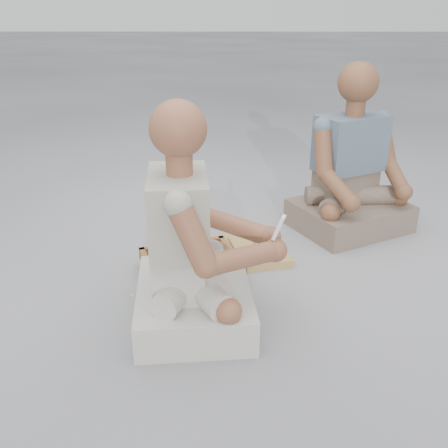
{
  "coord_description": "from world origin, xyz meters",
  "views": [
    {
      "loc": [
        -0.04,
        -2.07,
        1.29
      ],
      "look_at": [
        -0.05,
        0.2,
        0.3
      ],
      "focal_mm": 40.0,
      "sensor_mm": 36.0,
      "label": 1
    }
  ],
  "objects_px": {
    "tool_tray": "(191,263)",
    "companion": "(352,177)",
    "carved_panel": "(228,253)",
    "craftsman": "(191,252)"
  },
  "relations": [
    {
      "from": "companion",
      "to": "carved_panel",
      "type": "bearing_deg",
      "value": 1.07
    },
    {
      "from": "craftsman",
      "to": "companion",
      "type": "height_order",
      "value": "companion"
    },
    {
      "from": "craftsman",
      "to": "companion",
      "type": "bearing_deg",
      "value": 132.65
    },
    {
      "from": "tool_tray",
      "to": "companion",
      "type": "relative_size",
      "value": 0.57
    },
    {
      "from": "companion",
      "to": "tool_tray",
      "type": "bearing_deg",
      "value": 5.39
    },
    {
      "from": "carved_panel",
      "to": "craftsman",
      "type": "distance_m",
      "value": 0.7
    },
    {
      "from": "tool_tray",
      "to": "craftsman",
      "type": "bearing_deg",
      "value": -85.04
    },
    {
      "from": "tool_tray",
      "to": "companion",
      "type": "bearing_deg",
      "value": 33.24
    },
    {
      "from": "carved_panel",
      "to": "craftsman",
      "type": "bearing_deg",
      "value": -104.76
    },
    {
      "from": "carved_panel",
      "to": "companion",
      "type": "bearing_deg",
      "value": 28.91
    }
  ]
}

